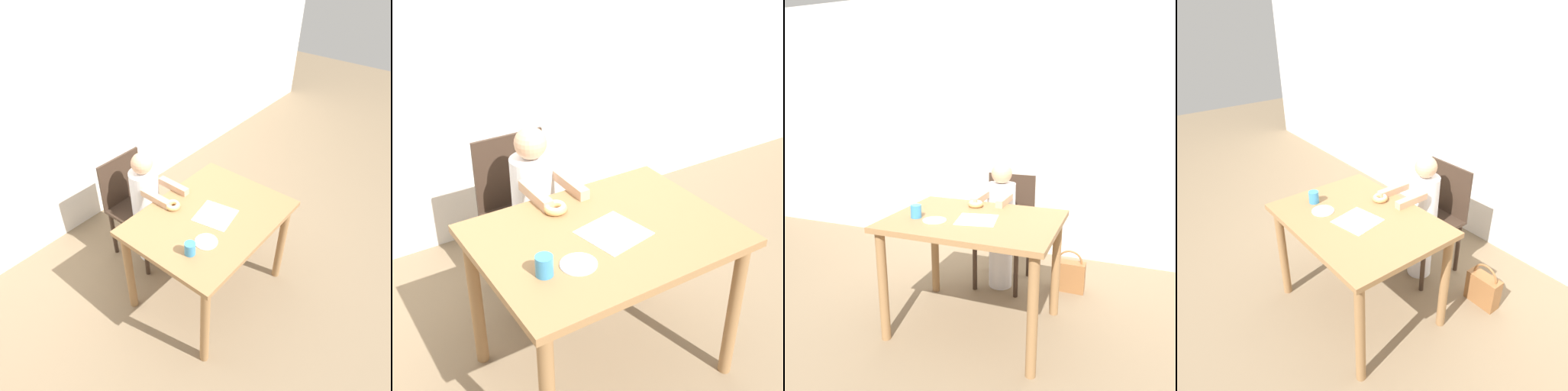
# 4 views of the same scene
# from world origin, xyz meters

# --- Properties ---
(ground_plane) EXTENTS (12.00, 12.00, 0.00)m
(ground_plane) POSITION_xyz_m (0.00, 0.00, 0.00)
(ground_plane) COLOR #7A664C
(wall_back) EXTENTS (8.00, 0.05, 2.50)m
(wall_back) POSITION_xyz_m (0.00, 1.44, 1.25)
(wall_back) COLOR silver
(wall_back) RESTS_ON ground_plane
(dining_table) EXTENTS (1.07, 0.81, 0.77)m
(dining_table) POSITION_xyz_m (0.00, 0.00, 0.65)
(dining_table) COLOR olive
(dining_table) RESTS_ON ground_plane
(chair) EXTENTS (0.41, 0.46, 0.89)m
(chair) POSITION_xyz_m (-0.02, 0.74, 0.47)
(chair) COLOR #38281E
(chair) RESTS_ON ground_plane
(child_figure) EXTENTS (0.24, 0.46, 1.03)m
(child_figure) POSITION_xyz_m (-0.02, 0.61, 0.53)
(child_figure) COLOR white
(child_figure) RESTS_ON ground_plane
(donut) EXTENTS (0.11, 0.11, 0.04)m
(donut) POSITION_xyz_m (-0.09, 0.25, 0.79)
(donut) COLOR tan
(donut) RESTS_ON dining_table
(napkin) EXTENTS (0.29, 0.29, 0.00)m
(napkin) POSITION_xyz_m (0.03, -0.03, 0.77)
(napkin) COLOR white
(napkin) RESTS_ON dining_table
(handbag) EXTENTS (0.25, 0.10, 0.34)m
(handbag) POSITION_xyz_m (0.52, 0.74, 0.13)
(handbag) COLOR brown
(handbag) RESTS_ON ground_plane
(cup) EXTENTS (0.07, 0.07, 0.08)m
(cup) POSITION_xyz_m (-0.35, -0.12, 0.81)
(cup) COLOR teal
(cup) RESTS_ON dining_table
(plate) EXTENTS (0.15, 0.15, 0.01)m
(plate) POSITION_xyz_m (-0.21, -0.14, 0.77)
(plate) COLOR white
(plate) RESTS_ON dining_table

